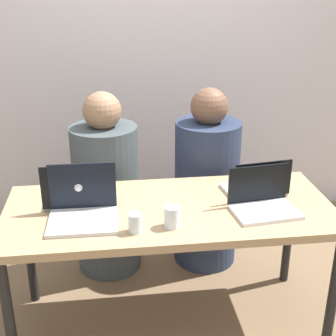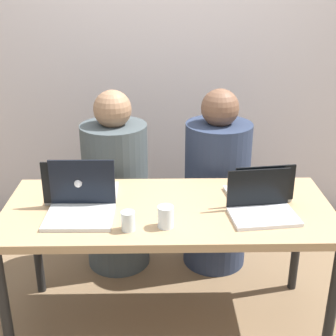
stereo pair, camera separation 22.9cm
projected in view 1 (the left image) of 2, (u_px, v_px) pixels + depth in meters
The scene contains 11 objects.
ground_plane at pixel (170, 322), 2.57m from camera, with size 12.00×12.00×0.00m, color brown.
back_wall at pixel (145, 41), 3.29m from camera, with size 4.50×0.10×2.66m, color silver.
desk at pixel (170, 219), 2.32m from camera, with size 1.62×0.69×0.71m.
person_on_left at pixel (107, 194), 2.89m from camera, with size 0.42×0.42×1.15m.
person_on_right at pixel (206, 188), 2.96m from camera, with size 0.42×0.42×1.16m.
laptop_back_right at pixel (256, 186), 2.42m from camera, with size 0.33×0.26×0.20m.
laptop_front_left at pixel (83, 209), 2.17m from camera, with size 0.32×0.29×0.25m.
laptop_front_right at pixel (263, 202), 2.25m from camera, with size 0.33×0.25×0.21m.
laptop_back_left at pixel (80, 194), 2.32m from camera, with size 0.36×0.28×0.23m.
water_glass_center at pixel (172, 218), 2.10m from camera, with size 0.07×0.07×0.10m.
water_glass_left at pixel (135, 224), 2.06m from camera, with size 0.06×0.06×0.09m.
Camera 1 is at (-0.27, -2.03, 1.77)m, focal length 50.00 mm.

